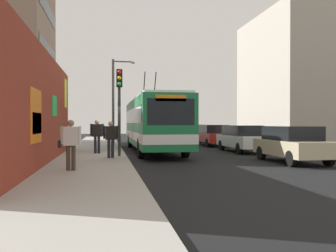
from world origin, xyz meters
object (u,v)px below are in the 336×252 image
(parked_car_red, at_px, (213,135))
(pedestrian_near_wall, at_px, (70,141))
(parked_car_white, at_px, (242,138))
(pedestrian_at_curb, at_px, (111,136))
(traffic_light, at_px, (119,97))
(pedestrian_midblock, at_px, (97,133))
(parked_car_champagne, at_px, (292,143))
(parked_car_dark_gray, at_px, (195,133))
(street_lamp, at_px, (116,95))
(city_bus, at_px, (153,122))

(parked_car_red, height_order, pedestrian_near_wall, pedestrian_near_wall)
(parked_car_red, bearing_deg, parked_car_white, 180.00)
(parked_car_white, height_order, pedestrian_near_wall, pedestrian_near_wall)
(pedestrian_at_curb, xyz_separation_m, traffic_light, (0.85, -0.42, 1.82))
(traffic_light, bearing_deg, pedestrian_midblock, 31.90)
(parked_car_champagne, relative_size, parked_car_dark_gray, 0.93)
(parked_car_dark_gray, height_order, traffic_light, traffic_light)
(parked_car_white, distance_m, street_lamp, 9.92)
(parked_car_red, relative_size, traffic_light, 1.19)
(city_bus, height_order, parked_car_dark_gray, city_bus)
(city_bus, distance_m, street_lamp, 5.80)
(parked_car_dark_gray, bearing_deg, parked_car_white, -180.00)
(parked_car_white, relative_size, traffic_light, 1.12)
(parked_car_white, relative_size, pedestrian_midblock, 2.66)
(parked_car_dark_gray, height_order, pedestrian_at_curb, pedestrian_at_curb)
(parked_car_champagne, bearing_deg, parked_car_white, -0.00)
(parked_car_white, distance_m, pedestrian_at_curb, 8.70)
(parked_car_champagne, bearing_deg, pedestrian_midblock, 61.89)
(parked_car_white, distance_m, pedestrian_midblock, 8.54)
(parked_car_champagne, xyz_separation_m, parked_car_red, (11.80, -0.00, 0.00))
(parked_car_champagne, relative_size, pedestrian_midblock, 2.39)
(parked_car_white, distance_m, parked_car_dark_gray, 11.57)
(traffic_light, bearing_deg, pedestrian_near_wall, 160.14)
(parked_car_champagne, relative_size, parked_car_red, 0.85)
(traffic_light, bearing_deg, city_bus, -27.61)
(traffic_light, bearing_deg, street_lamp, -0.58)
(city_bus, relative_size, traffic_light, 2.92)
(traffic_light, bearing_deg, parked_car_red, -39.13)
(parked_car_red, relative_size, pedestrian_at_curb, 2.99)
(pedestrian_at_curb, height_order, street_lamp, street_lamp)
(city_bus, xyz_separation_m, street_lamp, (5.06, 2.06, 1.95))
(parked_car_red, xyz_separation_m, street_lamp, (0.13, 7.26, 2.89))
(pedestrian_midblock, xyz_separation_m, street_lamp, (7.43, -1.17, 2.53))
(parked_car_red, height_order, pedestrian_midblock, pedestrian_midblock)
(street_lamp, bearing_deg, pedestrian_at_curb, 177.09)
(parked_car_white, distance_m, parked_car_red, 5.97)
(city_bus, height_order, pedestrian_at_curb, city_bus)
(parked_car_white, bearing_deg, pedestrian_midblock, 98.90)
(parked_car_champagne, xyz_separation_m, pedestrian_near_wall, (-2.19, 9.14, 0.30))
(parked_car_dark_gray, relative_size, pedestrian_at_curb, 2.74)
(city_bus, bearing_deg, pedestrian_at_curb, 152.67)
(parked_car_champagne, xyz_separation_m, pedestrian_midblock, (4.50, 8.43, 0.36))
(parked_car_white, bearing_deg, street_lamp, 49.92)
(pedestrian_near_wall, relative_size, street_lamp, 0.27)
(parked_car_dark_gray, bearing_deg, pedestrian_midblock, 146.82)
(parked_car_white, distance_m, traffic_light, 8.23)
(parked_car_dark_gray, bearing_deg, parked_car_champagne, 180.00)
(street_lamp, bearing_deg, pedestrian_near_wall, 172.41)
(parked_car_red, relative_size, pedestrian_near_wall, 2.95)
(city_bus, xyz_separation_m, parked_car_champagne, (-6.88, -5.20, -0.94))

